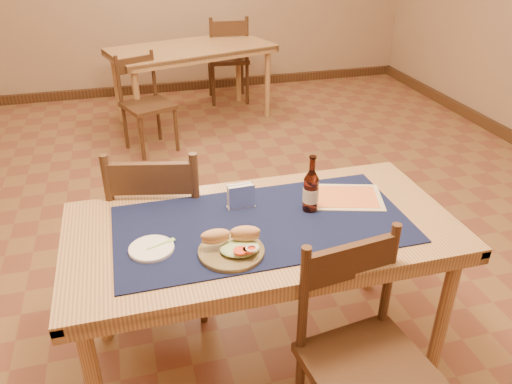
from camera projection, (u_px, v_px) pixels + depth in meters
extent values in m
cube|color=brown|center=(226.00, 260.00, 3.10)|extent=(6.00, 7.00, 0.02)
cylinder|color=tan|center=(443.00, 317.00, 2.14)|extent=(0.06, 0.06, 0.71)
cylinder|color=tan|center=(97.00, 281.00, 2.35)|extent=(0.06, 0.06, 0.71)
cylinder|color=tan|center=(374.00, 236.00, 2.68)|extent=(0.06, 0.06, 0.71)
cube|color=tan|center=(262.00, 229.00, 2.07)|extent=(1.60, 0.80, 0.04)
cube|color=#10153D|center=(262.00, 224.00, 2.05)|extent=(1.20, 0.60, 0.01)
cube|color=#452C18|center=(165.00, 87.00, 6.00)|extent=(6.00, 0.06, 0.10)
cylinder|color=tan|center=(138.00, 107.00, 4.49)|extent=(0.06, 0.06, 0.71)
cylinder|color=tan|center=(267.00, 83.00, 5.11)|extent=(0.06, 0.06, 0.71)
cylinder|color=tan|center=(117.00, 89.00, 4.94)|extent=(0.06, 0.06, 0.71)
cylinder|color=tan|center=(238.00, 70.00, 5.57)|extent=(0.06, 0.06, 0.71)
cube|color=tan|center=(191.00, 49.00, 4.84)|extent=(1.69, 1.16, 0.04)
cylinder|color=#452C18|center=(205.00, 241.00, 2.84)|extent=(0.04, 0.04, 0.48)
cylinder|color=#452C18|center=(138.00, 243.00, 2.83)|extent=(0.04, 0.04, 0.48)
cylinder|color=#452C18|center=(202.00, 285.00, 2.51)|extent=(0.04, 0.04, 0.48)
cylinder|color=#452C18|center=(125.00, 287.00, 2.50)|extent=(0.04, 0.04, 0.48)
cube|color=#452C18|center=(164.00, 225.00, 2.55)|extent=(0.54, 0.54, 0.04)
cube|color=#452C18|center=(151.00, 179.00, 2.19)|extent=(0.38, 0.12, 0.15)
cylinder|color=#452C18|center=(196.00, 203.00, 2.26)|extent=(0.04, 0.04, 0.49)
cylinder|color=#452C18|center=(111.00, 204.00, 2.25)|extent=(0.04, 0.04, 0.49)
cylinder|color=#452C18|center=(376.00, 363.00, 2.09)|extent=(0.04, 0.04, 0.45)
cube|color=#452C18|center=(370.00, 371.00, 1.77)|extent=(0.47, 0.47, 0.04)
cube|color=#452C18|center=(351.00, 261.00, 1.75)|extent=(0.36, 0.08, 0.14)
cylinder|color=#452C18|center=(303.00, 301.00, 1.75)|extent=(0.04, 0.04, 0.46)
cylinder|color=#452C18|center=(389.00, 276.00, 1.87)|extent=(0.04, 0.04, 0.46)
cylinder|color=#452C18|center=(142.00, 138.00, 4.24)|extent=(0.03, 0.03, 0.41)
cylinder|color=#452C18|center=(176.00, 129.00, 4.41)|extent=(0.03, 0.03, 0.41)
cylinder|color=#452C18|center=(125.00, 127.00, 4.47)|extent=(0.03, 0.03, 0.41)
cylinder|color=#452C18|center=(159.00, 119.00, 4.64)|extent=(0.03, 0.03, 0.41)
cube|color=#452C18|center=(148.00, 106.00, 4.34)|extent=(0.50, 0.50, 0.04)
cube|color=#452C18|center=(135.00, 65.00, 4.30)|extent=(0.32, 0.15, 0.13)
cylinder|color=#452C18|center=(119.00, 81.00, 4.27)|extent=(0.03, 0.03, 0.42)
cylinder|color=#452C18|center=(154.00, 74.00, 4.44)|extent=(0.03, 0.03, 0.42)
cylinder|color=#452C18|center=(242.00, 74.00, 5.84)|extent=(0.04, 0.04, 0.47)
cylinder|color=#452C18|center=(210.00, 76.00, 5.78)|extent=(0.04, 0.04, 0.47)
cylinder|color=#452C18|center=(247.00, 84.00, 5.51)|extent=(0.04, 0.04, 0.47)
cylinder|color=#452C18|center=(213.00, 85.00, 5.46)|extent=(0.04, 0.04, 0.47)
cube|color=#452C18|center=(228.00, 59.00, 5.53)|extent=(0.48, 0.48, 0.04)
cube|color=#452C18|center=(229.00, 28.00, 5.19)|extent=(0.38, 0.07, 0.15)
cylinder|color=#452C18|center=(247.00, 40.00, 5.27)|extent=(0.04, 0.04, 0.48)
cylinder|color=#452C18|center=(212.00, 41.00, 5.22)|extent=(0.04, 0.04, 0.48)
cylinder|color=brown|center=(231.00, 251.00, 1.87)|extent=(0.25, 0.25, 0.01)
torus|color=brown|center=(231.00, 250.00, 1.87)|extent=(0.25, 0.25, 0.01)
ellipsoid|color=#A9C285|center=(240.00, 248.00, 1.85)|extent=(0.15, 0.12, 0.03)
ellipsoid|color=tan|center=(215.00, 237.00, 1.85)|extent=(0.11, 0.05, 0.06)
ellipsoid|color=tan|center=(245.00, 234.00, 1.87)|extent=(0.12, 0.07, 0.06)
cylinder|color=red|center=(240.00, 251.00, 1.81)|extent=(0.05, 0.05, 0.01)
cylinder|color=red|center=(249.00, 250.00, 1.82)|extent=(0.05, 0.05, 0.01)
torus|color=silver|center=(252.00, 248.00, 1.81)|extent=(0.05, 0.05, 0.01)
cylinder|color=white|center=(151.00, 249.00, 1.89)|extent=(0.17, 0.17, 0.01)
torus|color=white|center=(151.00, 248.00, 1.89)|extent=(0.17, 0.17, 0.01)
cube|color=#91C86D|center=(158.00, 245.00, 1.89)|extent=(0.09, 0.04, 0.00)
cube|color=#91C86D|center=(171.00, 240.00, 1.92)|extent=(0.03, 0.03, 0.00)
cylinder|color=#3F140B|center=(311.00, 195.00, 2.11)|extent=(0.06, 0.06, 0.15)
cone|color=#3F140B|center=(312.00, 175.00, 2.07)|extent=(0.06, 0.06, 0.04)
cylinder|color=#3F140B|center=(312.00, 164.00, 2.05)|extent=(0.03, 0.03, 0.06)
cylinder|color=#3F140B|center=(313.00, 157.00, 2.03)|extent=(0.03, 0.03, 0.01)
cylinder|color=beige|center=(311.00, 195.00, 2.11)|extent=(0.07, 0.07, 0.06)
cube|color=silver|center=(241.00, 206.00, 2.17)|extent=(0.12, 0.05, 0.00)
cube|color=silver|center=(242.00, 198.00, 2.13)|extent=(0.11, 0.01, 0.10)
cube|color=silver|center=(240.00, 193.00, 2.16)|extent=(0.11, 0.01, 0.10)
cube|color=white|center=(241.00, 196.00, 2.14)|extent=(0.11, 0.03, 0.10)
cube|color=#41A7D1|center=(242.00, 196.00, 2.13)|extent=(0.08, 0.00, 0.03)
cube|color=beige|center=(345.00, 197.00, 2.24)|extent=(0.38, 0.32, 0.00)
cube|color=orange|center=(345.00, 196.00, 2.24)|extent=(0.33, 0.27, 0.00)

